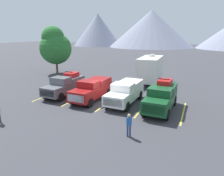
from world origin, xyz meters
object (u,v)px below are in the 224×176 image
(pickup_truck_b, at_px, (92,89))
(person_a, at_px, (129,124))
(pickup_truck_a, at_px, (65,85))
(camper_trailer_a, at_px, (150,69))
(pickup_truck_d, at_px, (161,97))
(pickup_truck_c, at_px, (125,92))

(pickup_truck_b, xyz_separation_m, person_a, (5.85, -5.87, -0.20))
(pickup_truck_a, bearing_deg, camper_trailer_a, 51.29)
(pickup_truck_b, relative_size, pickup_truck_d, 0.99)
(pickup_truck_b, xyz_separation_m, pickup_truck_c, (3.40, 0.42, -0.02))
(person_a, bearing_deg, pickup_truck_b, 134.90)
(pickup_truck_d, xyz_separation_m, camper_trailer_a, (-3.12, 9.37, 0.79))
(pickup_truck_a, xyz_separation_m, pickup_truck_c, (6.82, 0.12, -0.05))
(pickup_truck_a, bearing_deg, person_a, -33.65)
(pickup_truck_b, bearing_deg, pickup_truck_c, 7.06)
(pickup_truck_a, height_order, pickup_truck_c, pickup_truck_a)
(pickup_truck_a, bearing_deg, pickup_truck_b, -4.97)
(person_a, bearing_deg, pickup_truck_c, 111.26)
(pickup_truck_a, height_order, person_a, pickup_truck_a)
(pickup_truck_d, height_order, camper_trailer_a, camper_trailer_a)
(pickup_truck_d, bearing_deg, person_a, -100.12)
(pickup_truck_c, relative_size, pickup_truck_d, 1.03)
(camper_trailer_a, xyz_separation_m, person_a, (2.09, -15.12, -1.09))
(camper_trailer_a, bearing_deg, pickup_truck_b, -112.11)
(pickup_truck_c, relative_size, person_a, 3.60)
(camper_trailer_a, bearing_deg, pickup_truck_a, -128.71)
(camper_trailer_a, bearing_deg, pickup_truck_c, -92.30)
(pickup_truck_c, bearing_deg, pickup_truck_a, -178.96)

